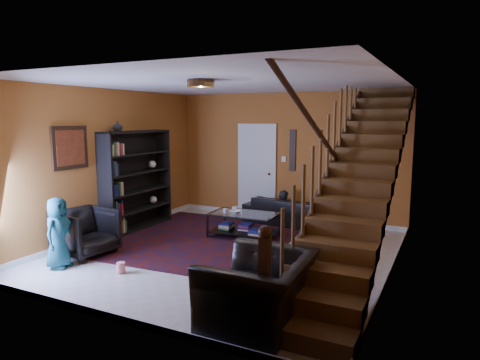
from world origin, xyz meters
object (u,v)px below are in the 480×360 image
object	(u,v)px
bookshelf	(137,182)
sofa	(290,211)
coffee_table	(244,224)
armchair_right	(259,291)
armchair_left	(86,232)

from	to	relation	value
bookshelf	sofa	bearing A→B (deg)	32.43
sofa	coffee_table	xyz separation A→B (m)	(-0.43, -1.37, -0.01)
armchair_right	coffee_table	size ratio (longest dim) A/B	0.94
sofa	bookshelf	bearing A→B (deg)	38.60
sofa	coffee_table	bearing A→B (deg)	78.84
sofa	coffee_table	distance (m)	1.43
bookshelf	coffee_table	world-z (taller)	bookshelf
sofa	armchair_left	size ratio (longest dim) A/B	2.30
armchair_right	coffee_table	world-z (taller)	armchair_right
armchair_left	armchair_right	distance (m)	3.68
sofa	armchair_right	distance (m)	4.56
armchair_right	coffee_table	bearing A→B (deg)	-153.07
armchair_left	armchair_right	xyz separation A→B (m)	(3.55, -0.95, 0.01)
sofa	coffee_table	size ratio (longest dim) A/B	1.53
bookshelf	armchair_left	size ratio (longest dim) A/B	2.36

